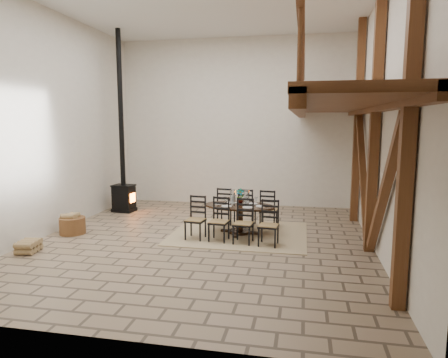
% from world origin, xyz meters
% --- Properties ---
extents(ground, '(8.00, 8.00, 0.00)m').
position_xyz_m(ground, '(0.00, 0.00, 0.00)').
color(ground, gray).
rests_on(ground, ground).
extents(room_shell, '(7.02, 8.02, 5.01)m').
position_xyz_m(room_shell, '(1.19, 0.00, 3.01)').
color(room_shell, silver).
rests_on(room_shell, ground).
extents(rug, '(3.00, 2.50, 0.02)m').
position_xyz_m(rug, '(0.69, 0.70, 0.01)').
color(rug, tan).
rests_on(rug, ground).
extents(dining_table, '(2.01, 1.95, 1.03)m').
position_xyz_m(dining_table, '(0.68, 0.63, 0.35)').
color(dining_table, black).
rests_on(dining_table, ground).
extents(wood_stove, '(0.64, 0.52, 5.00)m').
position_xyz_m(wood_stove, '(-2.89, 2.33, 1.15)').
color(wood_stove, black).
rests_on(wood_stove, ground).
extents(log_basket, '(0.57, 0.57, 0.47)m').
position_xyz_m(log_basket, '(-3.03, -0.04, 0.21)').
color(log_basket, brown).
rests_on(log_basket, ground).
extents(log_stack, '(0.40, 0.52, 0.24)m').
position_xyz_m(log_stack, '(-3.12, -1.41, 0.12)').
color(log_stack, tan).
rests_on(log_stack, ground).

